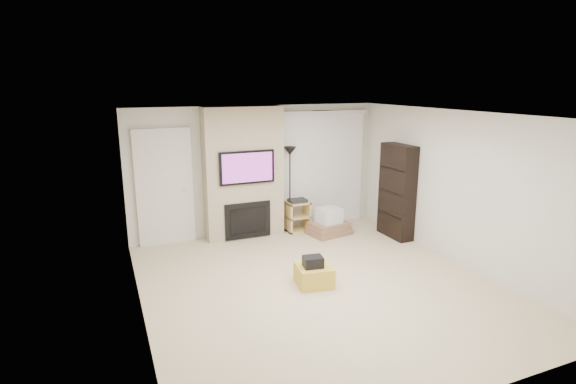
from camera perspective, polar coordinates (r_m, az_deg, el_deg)
name	(u,v)px	position (r m, az deg, el deg)	size (l,w,h in m)	color
floor	(319,285)	(6.82, 4.00, -11.67)	(5.00, 5.50, 0.00)	beige
ceiling	(322,115)	(6.18, 4.39, 9.77)	(5.00, 5.50, 0.00)	white
wall_back	(257,170)	(8.86, -3.90, 2.82)	(5.00, 2.50, 0.00)	silver
wall_front	(464,280)	(4.27, 21.44, -10.37)	(5.00, 2.50, 0.00)	silver
wall_left	(136,225)	(5.74, -18.71, -3.96)	(5.50, 2.50, 0.00)	silver
wall_right	(458,188)	(7.82, 20.75, 0.48)	(5.50, 2.50, 0.00)	silver
hvac_vent	(322,111)	(7.07, 4.32, 10.25)	(0.35, 0.18, 0.01)	silver
ottoman	(314,275)	(6.77, 3.31, -10.48)	(0.50, 0.50, 0.30)	gold
black_bag	(313,262)	(6.63, 3.19, -8.83)	(0.28, 0.22, 0.16)	black
fireplace_wall	(244,174)	(8.56, -5.65, 2.31)	(1.50, 0.47, 2.50)	tan
entry_door	(165,188)	(8.47, -15.38, 0.49)	(1.02, 0.11, 2.14)	silver
vertical_blinds	(322,164)	(9.35, 4.35, 3.54)	(1.98, 0.10, 2.37)	silver
floor_lamp	(290,165)	(8.82, 0.24, 3.42)	(0.25, 0.25, 1.71)	black
av_stand	(297,214)	(9.04, 1.21, -2.83)	(0.45, 0.38, 0.66)	#DAB769
box_stack	(329,224)	(8.92, 5.20, -4.09)	(0.88, 0.73, 0.53)	#8E674E
bookshelf	(397,191)	(8.82, 13.68, 0.08)	(0.30, 0.80, 1.80)	black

